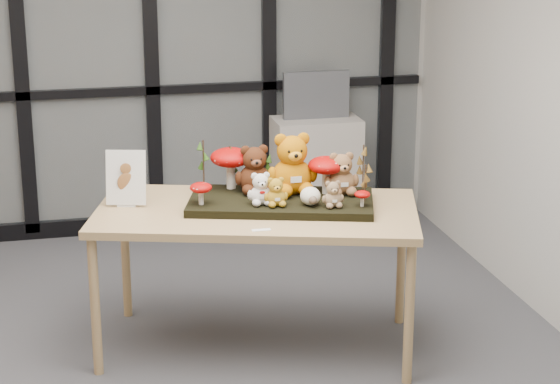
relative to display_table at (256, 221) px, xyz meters
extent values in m
plane|color=#B7B5AD|center=(-0.77, 2.15, 0.67)|extent=(5.00, 0.00, 5.00)
plane|color=#B7B5AD|center=(-0.77, -2.85, 0.67)|extent=(5.00, 0.00, 5.00)
cube|color=#2D383F|center=(-0.77, 2.12, 0.67)|extent=(4.90, 0.02, 2.70)
cube|color=black|center=(-0.77, 2.12, -0.67)|extent=(4.90, 0.06, 0.12)
cube|color=black|center=(-0.77, 2.12, 0.32)|extent=(4.90, 0.06, 0.06)
cube|color=black|center=(-1.22, 2.12, 0.67)|extent=(0.10, 0.06, 2.70)
cube|color=black|center=(-0.32, 2.12, 0.67)|extent=(0.10, 0.06, 2.70)
cube|color=black|center=(0.53, 2.12, 0.67)|extent=(0.10, 0.06, 2.70)
cube|color=black|center=(1.43, 2.12, 0.67)|extent=(0.10, 0.06, 2.70)
cube|color=tan|center=(0.00, 0.00, 0.04)|extent=(1.87, 1.30, 0.04)
cylinder|color=tan|center=(-0.88, -0.14, -0.36)|extent=(0.05, 0.05, 0.76)
cylinder|color=tan|center=(-0.66, 0.59, -0.36)|extent=(0.05, 0.05, 0.76)
cylinder|color=tan|center=(0.66, -0.59, -0.36)|extent=(0.05, 0.05, 0.76)
cylinder|color=tan|center=(0.88, 0.14, -0.36)|extent=(0.05, 0.05, 0.76)
cube|color=black|center=(0.14, 0.03, 0.09)|extent=(1.08, 0.75, 0.04)
cube|color=silver|center=(-0.67, 0.22, 0.07)|extent=(0.11, 0.08, 0.01)
cube|color=white|center=(-0.67, 0.22, 0.22)|extent=(0.22, 0.11, 0.29)
ellipsoid|color=brown|center=(-0.67, 0.21, 0.20)|extent=(0.09, 0.01, 0.11)
ellipsoid|color=brown|center=(-0.67, 0.21, 0.27)|extent=(0.06, 0.01, 0.06)
cube|color=white|center=(-0.04, -0.34, 0.07)|extent=(0.10, 0.03, 0.00)
cube|color=#B5ACA1|center=(0.83, 1.90, -0.32)|extent=(0.62, 0.36, 0.83)
cube|color=#515359|center=(0.83, 1.92, 0.27)|extent=(0.48, 0.05, 0.34)
cube|color=black|center=(0.83, 1.90, 0.27)|extent=(0.43, 0.00, 0.28)
camera|label=1|loc=(-1.01, -5.03, 1.72)|focal=65.00mm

